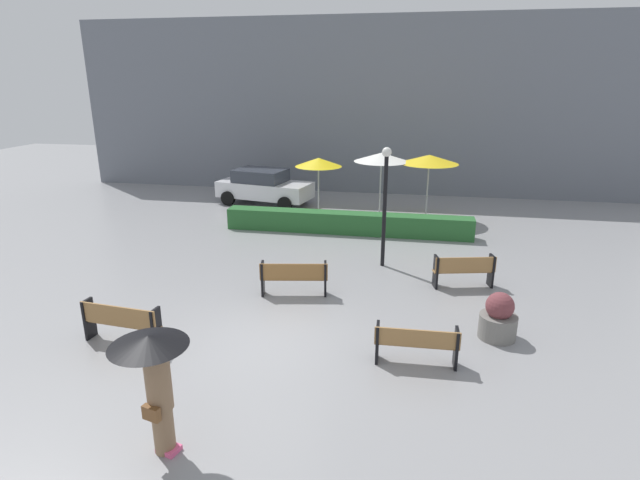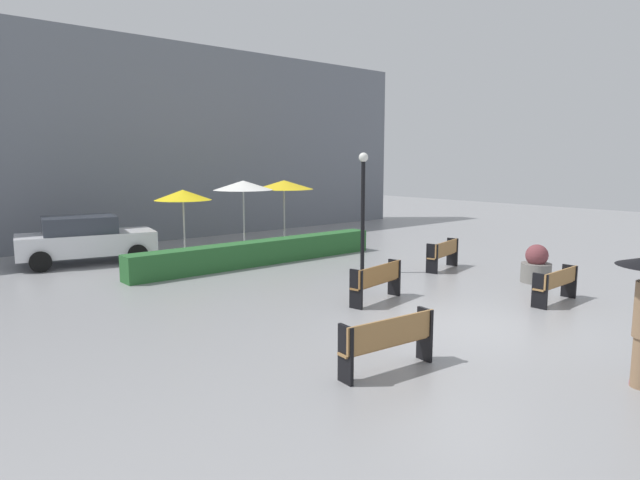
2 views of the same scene
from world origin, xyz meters
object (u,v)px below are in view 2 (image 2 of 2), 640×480
at_px(bench_far_right, 444,253).
at_px(lamp_post, 363,199).
at_px(parked_car, 85,239).
at_px(planter_pot, 536,266).
at_px(bench_near_left, 389,339).
at_px(patio_umbrella_white, 243,185).
at_px(patio_umbrella_yellow_far, 284,185).
at_px(bench_near_right, 557,283).
at_px(bench_mid_center, 378,280).
at_px(patio_umbrella_yellow, 183,195).

xyz_separation_m(bench_far_right, lamp_post, (-2.29, 1.28, 1.70)).
bearing_deg(parked_car, planter_pot, -51.99).
bearing_deg(bench_near_left, patio_umbrella_white, 68.02).
xyz_separation_m(patio_umbrella_white, patio_umbrella_yellow_far, (1.89, 0.01, -0.03)).
relative_size(bench_near_right, parked_car, 0.37).
height_order(bench_far_right, bench_near_left, bench_near_left).
distance_m(bench_mid_center, patio_umbrella_white, 8.78).
bearing_deg(bench_near_left, planter_pot, 12.51).
xyz_separation_m(bench_far_right, patio_umbrella_yellow, (-5.33, 6.82, 1.68)).
distance_m(bench_near_right, patio_umbrella_white, 11.52).
relative_size(bench_far_right, planter_pot, 1.58).
relative_size(planter_pot, parked_car, 0.24).
bearing_deg(parked_car, bench_mid_center, -69.02).
distance_m(patio_umbrella_white, patio_umbrella_yellow_far, 1.89).
bearing_deg(patio_umbrella_yellow_far, patio_umbrella_yellow, -177.15).
xyz_separation_m(patio_umbrella_yellow, parked_car, (-2.80, 1.48, -1.40)).
relative_size(planter_pot, patio_umbrella_white, 0.40).
height_order(bench_far_right, parked_car, parked_car).
distance_m(bench_near_left, patio_umbrella_yellow, 11.67).
xyz_separation_m(bench_near_right, patio_umbrella_yellow_far, (0.34, 11.26, 1.94)).
height_order(bench_far_right, patio_umbrella_yellow_far, patio_umbrella_yellow_far).
xyz_separation_m(bench_near_left, patio_umbrella_yellow_far, (6.55, 11.57, 1.88)).
height_order(planter_pot, patio_umbrella_white, patio_umbrella_white).
xyz_separation_m(bench_mid_center, patio_umbrella_yellow_far, (3.51, 8.42, 1.88)).
distance_m(bench_mid_center, bench_far_right, 4.64).
distance_m(lamp_post, patio_umbrella_yellow, 6.32).
distance_m(bench_far_right, patio_umbrella_yellow, 8.82).
relative_size(bench_near_left, planter_pot, 1.71).
bearing_deg(lamp_post, patio_umbrella_yellow, 118.84).
relative_size(patio_umbrella_yellow_far, parked_car, 0.58).
height_order(bench_near_left, patio_umbrella_yellow_far, patio_umbrella_yellow_far).
xyz_separation_m(patio_umbrella_yellow, patio_umbrella_white, (2.53, 0.21, 0.24)).
height_order(bench_near_left, planter_pot, planter_pot).
relative_size(bench_near_right, patio_umbrella_yellow_far, 0.64).
xyz_separation_m(planter_pot, lamp_post, (-2.79, 4.05, 1.77)).
xyz_separation_m(bench_near_left, lamp_post, (5.19, 5.82, 1.69)).
height_order(patio_umbrella_yellow, patio_umbrella_yellow_far, patio_umbrella_yellow_far).
bearing_deg(bench_far_right, bench_near_right, -106.56).
xyz_separation_m(bench_near_right, bench_far_right, (1.25, 4.22, 0.04)).
relative_size(bench_mid_center, lamp_post, 0.50).
xyz_separation_m(lamp_post, parked_car, (-5.85, 7.01, -1.42)).
xyz_separation_m(bench_near_right, bench_near_left, (-6.22, -0.32, 0.06)).
bearing_deg(lamp_post, parked_car, 129.85).
relative_size(patio_umbrella_yellow, patio_umbrella_yellow_far, 0.92).
height_order(patio_umbrella_white, parked_car, patio_umbrella_white).
xyz_separation_m(bench_mid_center, planter_pot, (4.93, -1.38, -0.08)).
bearing_deg(bench_far_right, bench_near_left, -148.74).
distance_m(bench_mid_center, patio_umbrella_yellow_far, 9.32).
bearing_deg(bench_near_right, bench_mid_center, 138.23).
distance_m(bench_near_right, lamp_post, 5.86).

